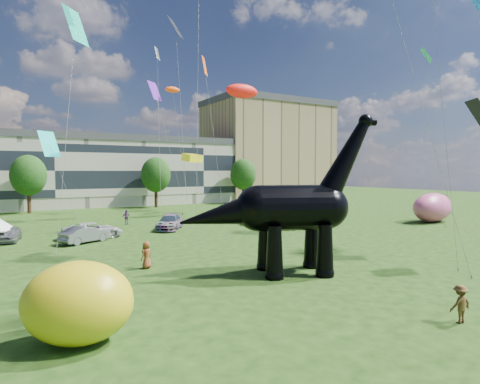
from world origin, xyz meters
TOP-DOWN VIEW (x-y plane):
  - ground at (0.00, 0.00)m, footprint 220.00×220.00m
  - terrace_row at (-8.00, 62.00)m, footprint 78.00×11.00m
  - apartment_block at (40.00, 65.00)m, footprint 28.00×18.00m
  - tree_mid_left at (-12.00, 53.00)m, footprint 5.20×5.20m
  - tree_mid_right at (8.00, 53.00)m, footprint 5.20×5.20m
  - tree_far_right at (26.00, 53.00)m, footprint 5.20×5.20m
  - dinosaur_sculpture at (0.24, 4.28)m, footprint 12.63×6.21m
  - car_silver at (-14.82, 25.98)m, footprint 2.40×4.45m
  - car_grey at (-8.89, 22.00)m, footprint 4.76×3.54m
  - car_white at (-7.81, 24.24)m, footprint 5.71×3.00m
  - car_dark at (0.55, 25.92)m, footprint 4.90×5.89m
  - gazebo_near at (11.49, 24.34)m, footprint 4.29×4.29m
  - gazebo_far at (13.54, 27.68)m, footprint 4.38×4.38m
  - inflatable_pink at (31.64, 15.45)m, footprint 7.92×4.91m
  - inflatable_yellow at (-12.65, -0.21)m, footprint 4.93×4.43m
  - visitors at (-0.72, 15.92)m, footprint 47.22×39.56m
  - kites at (-1.89, 30.50)m, footprint 65.07×47.52m

SIDE VIEW (x-z plane):
  - ground at x=0.00m, z-range 0.00..0.00m
  - car_silver at x=-14.82m, z-range 0.00..1.44m
  - car_grey at x=-8.89m, z-range 0.00..1.50m
  - car_white at x=-7.81m, z-range 0.00..1.53m
  - car_dark at x=0.55m, z-range 0.00..1.61m
  - visitors at x=-0.72m, z-range -0.08..1.81m
  - inflatable_yellow at x=-12.65m, z-range 0.00..3.11m
  - gazebo_near at x=11.49m, z-range 0.51..3.06m
  - inflatable_pink at x=31.64m, z-range 0.00..3.70m
  - gazebo_far at x=13.54m, z-range 0.57..3.42m
  - dinosaur_sculpture at x=0.24m, z-range -1.28..9.21m
  - terrace_row at x=-8.00m, z-range 0.00..12.00m
  - tree_mid_left at x=-12.00m, z-range 1.57..11.01m
  - tree_mid_right at x=8.00m, z-range 1.57..11.01m
  - tree_far_right at x=26.00m, z-range 1.57..11.01m
  - apartment_block at x=40.00m, z-range 0.00..22.00m
  - kites at x=-1.89m, z-range 8.57..38.42m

